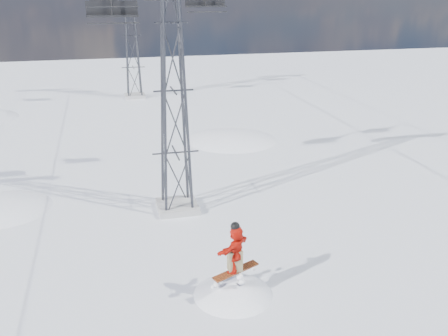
{
  "coord_description": "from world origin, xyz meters",
  "views": [
    {
      "loc": [
        -2.14,
        -12.7,
        9.66
      ],
      "look_at": [
        1.85,
        3.39,
        3.58
      ],
      "focal_mm": 40.0,
      "sensor_mm": 36.0,
      "label": 1
    }
  ],
  "objects_px": {
    "snowboarder_jump": "(233,335)",
    "lift_tower_near": "(173,91)",
    "lift_tower_far": "(131,36)",
    "lift_chair_near": "(112,10)"
  },
  "relations": [
    {
      "from": "snowboarder_jump",
      "to": "lift_tower_near",
      "type": "bearing_deg",
      "value": 96.04
    },
    {
      "from": "lift_tower_near",
      "to": "snowboarder_jump",
      "type": "xyz_separation_m",
      "value": [
        0.75,
        -7.09,
        -7.11
      ]
    },
    {
      "from": "lift_tower_far",
      "to": "snowboarder_jump",
      "type": "xyz_separation_m",
      "value": [
        0.75,
        -32.09,
        -7.11
      ]
    },
    {
      "from": "snowboarder_jump",
      "to": "lift_chair_near",
      "type": "height_order",
      "value": "lift_chair_near"
    },
    {
      "from": "snowboarder_jump",
      "to": "lift_chair_near",
      "type": "distance_m",
      "value": 14.32
    },
    {
      "from": "lift_tower_near",
      "to": "lift_tower_far",
      "type": "height_order",
      "value": "same"
    },
    {
      "from": "lift_tower_far",
      "to": "snowboarder_jump",
      "type": "height_order",
      "value": "lift_tower_far"
    },
    {
      "from": "snowboarder_jump",
      "to": "lift_tower_far",
      "type": "bearing_deg",
      "value": 91.34
    },
    {
      "from": "lift_tower_near",
      "to": "lift_tower_far",
      "type": "bearing_deg",
      "value": 90.0
    },
    {
      "from": "snowboarder_jump",
      "to": "lift_chair_near",
      "type": "bearing_deg",
      "value": 107.21
    }
  ]
}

